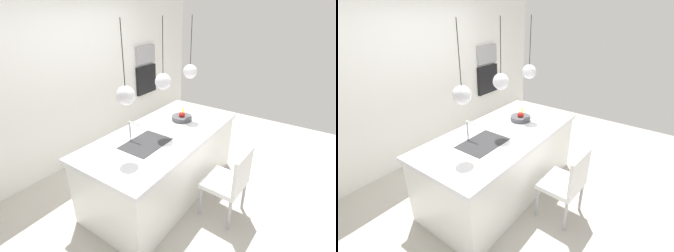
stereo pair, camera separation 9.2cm
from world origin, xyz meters
The scene contains 12 objects.
floor centered at (0.00, 0.00, 0.00)m, with size 6.60×6.60×0.00m, color #BCB7AD.
back_wall centered at (0.00, 1.65, 1.30)m, with size 6.00×0.10×2.60m, color white.
kitchen_island centered at (0.00, 0.00, 0.44)m, with size 2.25×1.05×0.88m.
sink_basin centered at (-0.35, 0.00, 0.88)m, with size 0.56×0.40×0.02m, color #2D2D30.
faucet centered at (-0.35, 0.21, 1.02)m, with size 0.02×0.17×0.22m.
fruit_bowl centered at (0.46, 0.02, 0.93)m, with size 0.28×0.28×0.16m.
microwave centered at (1.59, 1.58, 1.48)m, with size 0.54×0.08×0.34m, color #9E9EA3.
oven centered at (1.59, 1.58, 0.98)m, with size 0.56×0.08×0.56m, color black.
chair_near centered at (0.05, -0.91, 0.50)m, with size 0.49×0.45×0.89m.
pendant_light_left centered at (-0.62, 0.00, 1.54)m, with size 0.19×0.19×0.79m.
pendant_light_center centered at (0.00, 0.00, 1.54)m, with size 0.19×0.19×0.79m.
pendant_light_right centered at (0.62, 0.00, 1.54)m, with size 0.19×0.19×0.79m.
Camera 2 is at (-2.24, -1.73, 2.29)m, focal length 26.81 mm.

